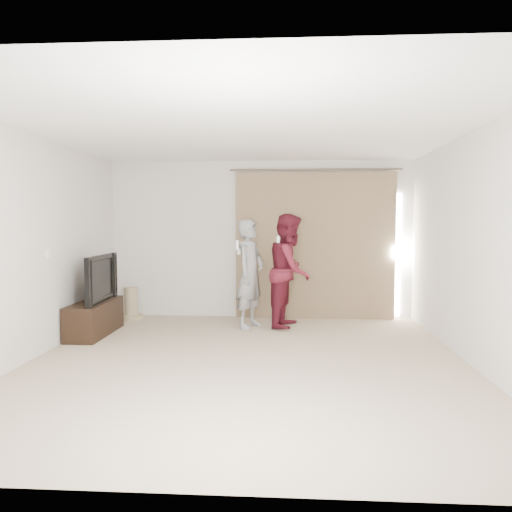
# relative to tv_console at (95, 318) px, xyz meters

# --- Properties ---
(floor) EXTENTS (5.50, 5.50, 0.00)m
(floor) POSITION_rel_tv_console_xyz_m (2.27, -1.26, -0.24)
(floor) COLOR tan
(floor) RESTS_ON ground
(wall_back) EXTENTS (5.00, 0.04, 2.60)m
(wall_back) POSITION_rel_tv_console_xyz_m (2.27, 1.49, 1.06)
(wall_back) COLOR silver
(wall_back) RESTS_ON ground
(wall_left) EXTENTS (0.04, 5.50, 2.60)m
(wall_left) POSITION_rel_tv_console_xyz_m (-0.23, -1.26, 1.06)
(wall_left) COLOR silver
(wall_left) RESTS_ON ground
(ceiling) EXTENTS (5.00, 5.50, 0.01)m
(ceiling) POSITION_rel_tv_console_xyz_m (2.27, -1.26, 2.36)
(ceiling) COLOR white
(ceiling) RESTS_ON wall_back
(curtain) EXTENTS (2.80, 0.11, 2.46)m
(curtain) POSITION_rel_tv_console_xyz_m (3.18, 1.42, 0.97)
(curtain) COLOR #8B7355
(curtain) RESTS_ON ground
(tv_console) EXTENTS (0.42, 1.22, 0.47)m
(tv_console) POSITION_rel_tv_console_xyz_m (0.00, 0.00, 0.00)
(tv_console) COLOR black
(tv_console) RESTS_ON ground
(tv) EXTENTS (0.18, 1.15, 0.66)m
(tv) POSITION_rel_tv_console_xyz_m (0.00, 0.00, 0.57)
(tv) COLOR black
(tv) RESTS_ON tv_console
(scratching_post) EXTENTS (0.40, 0.40, 0.53)m
(scratching_post) POSITION_rel_tv_console_xyz_m (0.17, 1.14, -0.02)
(scratching_post) COLOR tan
(scratching_post) RESTS_ON ground
(person_man) EXTENTS (0.59, 0.70, 1.63)m
(person_man) POSITION_rel_tv_console_xyz_m (2.16, 0.62, 0.58)
(person_man) COLOR gray
(person_man) RESTS_ON ground
(person_woman) EXTENTS (0.82, 0.96, 1.71)m
(person_woman) POSITION_rel_tv_console_xyz_m (2.76, 0.74, 0.62)
(person_woman) COLOR #581421
(person_woman) RESTS_ON ground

